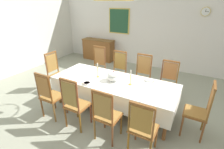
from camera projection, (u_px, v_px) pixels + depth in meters
The scene contains 26 objects.
ground at pixel (113, 108), 4.18m from camera, with size 8.17×6.51×0.04m, color gray.
back_wall at pixel (156, 26), 6.17m from camera, with size 8.17×0.08×3.15m, color silver.
left_wall at pixel (1, 30), 5.35m from camera, with size 0.08×6.51×3.15m, color silver.
dining_table at pixel (113, 83), 3.88m from camera, with size 2.88×1.08×0.75m.
tablecloth at pixel (113, 85), 3.89m from camera, with size 2.90×1.10×0.41m.
chair_south_a at pixel (50, 95), 3.63m from camera, with size 0.44×0.42×1.11m.
chair_north_a at pixel (98, 66), 5.14m from camera, with size 0.44×0.42×1.20m.
chair_south_b at pixel (75, 103), 3.32m from camera, with size 0.44×0.42×1.15m.
chair_north_b at pixel (118, 71), 4.84m from camera, with size 0.44×0.42×1.15m.
chair_south_c at pixel (106, 114), 3.01m from camera, with size 0.44×0.42×1.10m.
chair_north_c at pixel (142, 75), 4.52m from camera, with size 0.44×0.42×1.16m.
chair_south_d at pixel (143, 127), 2.71m from camera, with size 0.44×0.42×1.08m.
chair_north_d at pixel (168, 82), 4.22m from camera, with size 0.44×0.42×1.10m.
chair_head_west at pixel (56, 72), 4.73m from camera, with size 0.42×0.44×1.16m.
chair_head_east at pixel (200, 110), 3.11m from camera, with size 0.42×0.44×1.15m.
soup_tureen at pixel (114, 76), 3.80m from camera, with size 0.31×0.31×0.24m.
candlestick_west at pixel (98, 71), 3.98m from camera, with size 0.07×0.07×0.36m.
candlestick_east at pixel (130, 79), 3.61m from camera, with size 0.07×0.07×0.35m.
bowl_near_left at pixel (148, 80), 3.83m from camera, with size 0.16×0.16×0.03m.
bowl_near_right at pixel (87, 83), 3.68m from camera, with size 0.16×0.16×0.04m.
spoon_primary at pixel (153, 81), 3.80m from camera, with size 0.03×0.18×0.01m.
spoon_secondary at pixel (84, 82), 3.75m from camera, with size 0.06×0.17×0.01m.
sideboard at pixel (98, 50), 7.41m from camera, with size 1.44×0.48×0.90m.
mounted_clock at pixel (206, 12), 5.21m from camera, with size 0.28×0.06×0.28m.
framed_painting at pixel (119, 21), 6.73m from camera, with size 0.90×0.05×0.98m.
chandelier at pixel (114, 0), 3.16m from camera, with size 0.78×0.76×0.66m.
Camera 1 is at (1.64, -3.06, 2.45)m, focal length 26.75 mm.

